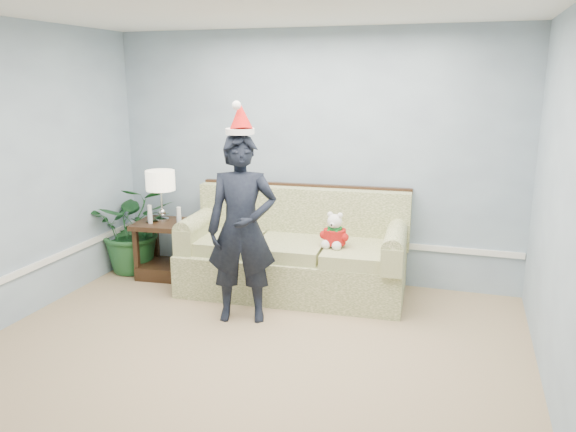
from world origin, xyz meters
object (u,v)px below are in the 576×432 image
(side_table, at_px, (168,255))
(houseplant, at_px, (134,228))
(table_lamp, at_px, (160,183))
(sofa, at_px, (294,255))
(man, at_px, (242,229))
(teddy_bear, at_px, (335,234))

(side_table, height_order, houseplant, houseplant)
(table_lamp, bearing_deg, sofa, 0.04)
(sofa, relative_size, table_lamp, 4.12)
(sofa, distance_m, table_lamp, 1.69)
(side_table, relative_size, houseplant, 0.68)
(side_table, distance_m, man, 1.61)
(sofa, relative_size, side_table, 3.33)
(side_table, xyz_separation_m, table_lamp, (-0.06, 0.03, 0.82))
(side_table, height_order, man, man)
(sofa, bearing_deg, man, -109.02)
(houseplant, bearing_deg, sofa, -0.86)
(houseplant, bearing_deg, man, -27.24)
(side_table, distance_m, houseplant, 0.53)
(sofa, bearing_deg, teddy_bear, -24.10)
(side_table, xyz_separation_m, teddy_bear, (1.95, -0.14, 0.45))
(table_lamp, distance_m, man, 1.57)
(man, bearing_deg, table_lamp, 130.51)
(man, bearing_deg, teddy_bear, 26.92)
(man, xyz_separation_m, teddy_bear, (0.70, 0.67, -0.17))
(sofa, height_order, side_table, sofa)
(man, relative_size, teddy_bear, 4.81)
(table_lamp, bearing_deg, man, -32.89)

